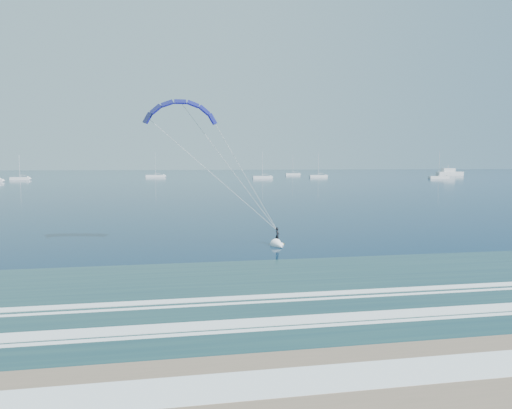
{
  "coord_description": "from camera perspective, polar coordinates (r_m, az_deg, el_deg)",
  "views": [
    {
      "loc": [
        -1.8,
        -14.95,
        7.53
      ],
      "look_at": [
        4.83,
        22.79,
        3.99
      ],
      "focal_mm": 32.0,
      "sensor_mm": 36.0,
      "label": 1
    }
  ],
  "objects": [
    {
      "name": "ground",
      "position": [
        16.84,
        -2.97,
        -21.29
      ],
      "size": [
        900.0,
        900.0,
        0.0
      ],
      "primitive_type": "plane",
      "color": "#06283C",
      "rests_on": "ground"
    },
    {
      "name": "kitesurfer_rig",
      "position": [
        39.6,
        -3.64,
        5.0
      ],
      "size": [
        13.72,
        3.9,
        13.82
      ],
      "color": "#C59217",
      "rests_on": "ground"
    },
    {
      "name": "motor_yacht",
      "position": [
        281.81,
        23.01,
        3.67
      ],
      "size": [
        15.04,
        4.01,
        6.21
      ],
      "color": "silver",
      "rests_on": "ground"
    },
    {
      "name": "sailboat_1",
      "position": [
        221.1,
        -27.4,
        2.92
      ],
      "size": [
        7.72,
        2.4,
        10.74
      ],
      "color": "silver",
      "rests_on": "ground"
    },
    {
      "name": "sailboat_2",
      "position": [
        235.9,
        -12.47,
        3.5
      ],
      "size": [
        9.49,
        2.4,
        12.69
      ],
      "color": "silver",
      "rests_on": "ground"
    },
    {
      "name": "sailboat_3",
      "position": [
        213.68,
        0.8,
        3.45
      ],
      "size": [
        9.08,
        2.4,
        12.55
      ],
      "color": "silver",
      "rests_on": "ground"
    },
    {
      "name": "sailboat_4",
      "position": [
        267.62,
        4.61,
        3.81
      ],
      "size": [
        8.6,
        2.4,
        11.71
      ],
      "color": "silver",
      "rests_on": "ground"
    },
    {
      "name": "sailboat_5",
      "position": [
        231.53,
        7.78,
        3.55
      ],
      "size": [
        9.04,
        2.4,
        12.3
      ],
      "color": "silver",
      "rests_on": "ground"
    },
    {
      "name": "sailboat_6",
      "position": [
        227.16,
        21.88,
        3.18
      ],
      "size": [
        9.5,
        2.4,
        12.76
      ],
      "color": "silver",
      "rests_on": "ground"
    }
  ]
}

